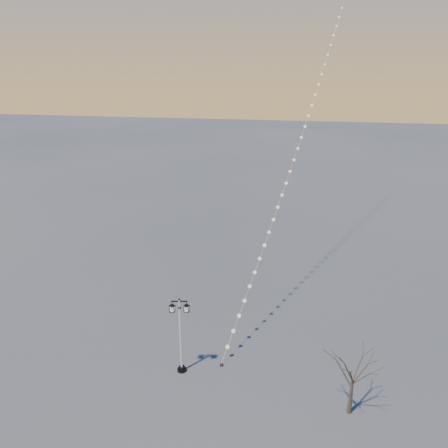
# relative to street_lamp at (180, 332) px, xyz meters

# --- Properties ---
(ground) EXTENTS (300.00, 300.00, 0.00)m
(ground) POSITION_rel_street_lamp_xyz_m (2.96, -0.61, -3.10)
(ground) COLOR #434443
(ground) RESTS_ON ground
(street_lamp) EXTENTS (1.40, 0.67, 5.59)m
(street_lamp) POSITION_rel_street_lamp_xyz_m (0.00, 0.00, 0.00)
(street_lamp) COLOR black
(street_lamp) RESTS_ON ground
(bare_tree) EXTENTS (2.64, 2.64, 4.38)m
(bare_tree) POSITION_rel_street_lamp_xyz_m (10.98, -1.82, -0.05)
(bare_tree) COLOR #3D3528
(bare_tree) RESTS_ON ground
(kite_train) EXTENTS (9.94, 37.54, 33.73)m
(kite_train) POSITION_rel_street_lamp_xyz_m (7.22, 19.51, 13.67)
(kite_train) COLOR black
(kite_train) RESTS_ON ground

